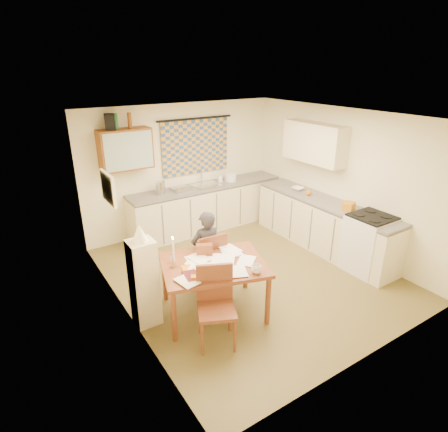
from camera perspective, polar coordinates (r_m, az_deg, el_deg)
floor at (r=6.18m, az=3.68°, el=-8.82°), size 4.00×4.50×0.02m
ceiling at (r=5.34m, az=4.36°, el=15.02°), size 4.00×4.50×0.02m
wall_back at (r=7.48m, az=-6.43°, el=7.20°), size 4.00×0.02×2.50m
wall_front at (r=4.22m, az=22.71°, el=-6.85°), size 4.00×0.02×2.50m
wall_left at (r=4.79m, az=-15.72°, el=-2.33°), size 0.02×4.50×2.50m
wall_right at (r=6.97m, az=17.44°, el=5.19°), size 0.02×4.50×2.50m
window_blind at (r=7.49m, az=-4.34°, el=10.44°), size 1.45×0.03×1.05m
curtain_rod at (r=7.38m, az=-4.39°, el=14.60°), size 1.60×0.04×0.04m
wall_cabinet at (r=6.77m, az=-14.77°, el=9.81°), size 0.90×0.34×0.70m
wall_cabinet_glass at (r=6.61m, az=-14.28°, el=9.57°), size 0.84×0.02×0.64m
upper_cabinet_right at (r=7.06m, az=13.62°, el=10.81°), size 0.34×1.30×0.70m
framed_print at (r=5.01m, az=-17.24°, el=4.09°), size 0.04×0.50×0.40m
print_canvas at (r=5.02m, az=-16.97°, el=4.14°), size 0.01×0.42×0.32m
counter_back at (r=7.66m, az=-2.33°, el=1.40°), size 3.30×0.62×0.92m
counter_right at (r=7.04m, az=14.79°, el=-1.29°), size 0.62×2.95×0.92m
stove at (r=6.48m, az=21.11°, el=-3.92°), size 0.62×0.62×0.97m
sink at (r=7.50m, az=-2.64°, el=4.40°), size 0.56×0.46×0.10m
tap at (r=7.59m, az=-3.45°, el=6.02°), size 0.03×0.03×0.28m
dish_rack at (r=7.22m, az=-6.60°, el=4.14°), size 0.39×0.34×0.06m
kettle at (r=7.03m, az=-9.68°, el=4.24°), size 0.22×0.22×0.24m
mixing_bowl at (r=7.75m, az=0.98°, el=5.94°), size 0.27×0.27×0.16m
soap_bottle at (r=7.67m, az=-0.63°, el=5.83°), size 0.11×0.11×0.17m
bowl at (r=7.33m, az=11.16°, el=4.11°), size 0.32×0.32×0.05m
orange_bag at (r=6.55m, az=18.48°, el=1.47°), size 0.26×0.23×0.12m
fruit_orange at (r=7.06m, az=12.78°, el=3.47°), size 0.10×0.10×0.10m
speaker at (r=6.63m, az=-17.04°, el=13.55°), size 0.21×0.23×0.26m
bottle_green at (r=6.66m, az=-16.16°, el=13.68°), size 0.08×0.08×0.26m
bottle_brown at (r=6.73m, az=-14.20°, el=13.95°), size 0.09×0.09×0.26m
dining_table at (r=5.13m, az=-1.57°, el=-10.82°), size 1.57×1.36×0.75m
chair_far at (r=5.65m, az=-2.44°, el=-8.44°), size 0.45×0.45×0.95m
chair_near at (r=4.67m, az=-1.16°, el=-15.69°), size 0.59×0.59×0.98m
person at (r=5.47m, az=-2.71°, el=-5.50°), size 0.53×0.41×1.26m
shelf_stand at (r=4.93m, az=-12.07°, el=-9.96°), size 0.32×0.30×1.18m
lampshade at (r=4.60m, az=-12.77°, el=-2.53°), size 0.20×0.20×0.22m
letter_rack at (r=5.11m, az=-3.02°, el=-5.14°), size 0.24×0.19×0.16m
mug at (r=4.72m, az=4.95°, el=-8.08°), size 0.15×0.15×0.10m
magazine at (r=4.63m, az=-6.02°, el=-9.32°), size 0.29×0.34×0.03m
book at (r=4.78m, az=-6.33°, el=-8.26°), size 0.28×0.30×0.02m
orange_box at (r=4.60m, az=-4.31°, el=-9.34°), size 0.14×0.13×0.04m
eyeglasses at (r=4.71m, az=1.26°, el=-8.69°), size 0.13×0.11×0.02m
candle_holder at (r=4.84m, az=-7.84°, el=-6.83°), size 0.08×0.08×0.18m
candle at (r=4.75m, az=-7.71°, el=-4.67°), size 0.03×0.03×0.22m
candle_flame at (r=4.72m, az=-7.89°, el=-3.25°), size 0.02×0.02×0.02m
papers at (r=4.94m, az=-1.59°, el=-7.04°), size 1.21×0.92×0.03m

